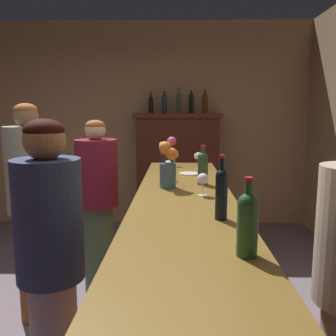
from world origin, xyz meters
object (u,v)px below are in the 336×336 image
display_cabinet (177,170)px  flower_arrangement (168,163)px  wine_bottle_malbec (221,191)px  cheese_plate (189,174)px  wine_glass_spare (203,180)px  bar_counter (184,280)px  display_bottle_midright (191,102)px  wine_bottle_merlot (203,166)px  wine_glass_mid (174,155)px  wine_glass_rear (168,166)px  wine_glass_front (198,157)px  display_bottle_right (205,102)px  wine_bottle_riesling (248,221)px  display_bottle_midleft (164,103)px  display_bottle_left (151,104)px  patron_by_cabinet (31,205)px  display_bottle_center (179,102)px  patron_tall (51,263)px  patron_in_navy (97,200)px

display_cabinet → flower_arrangement: (-0.07, -2.33, 0.42)m
wine_bottle_malbec → cheese_plate: 1.32m
wine_glass_spare → display_cabinet: bearing=93.6°
bar_counter → display_bottle_midright: bearing=87.1°
wine_bottle_merlot → wine_glass_mid: bearing=103.7°
wine_glass_mid → wine_glass_rear: (-0.04, -0.74, 0.00)m
wine_bottle_merlot → wine_glass_front: bearing=89.2°
wine_bottle_malbec → display_bottle_right: 3.13m
bar_counter → display_cabinet: size_ratio=2.02×
wine_bottle_riesling → display_bottle_midleft: size_ratio=0.97×
wine_bottle_merlot → wine_glass_spare: wine_bottle_merlot is taller
display_bottle_left → display_bottle_midright: (0.54, -0.00, 0.02)m
display_bottle_midleft → wine_glass_spare: bearing=-82.5°
wine_bottle_riesling → patron_by_cabinet: bearing=136.2°
wine_glass_spare → display_bottle_center: display_bottle_center is taller
wine_glass_rear → wine_glass_spare: bearing=-65.6°
wine_bottle_merlot → flower_arrangement: flower_arrangement is taller
wine_glass_spare → cheese_plate: wine_glass_spare is taller
wine_glass_rear → patron_tall: (-0.55, -1.13, -0.31)m
patron_in_navy → display_bottle_midright: bearing=130.6°
display_cabinet → wine_glass_spare: display_cabinet is taller
display_bottle_left → wine_glass_spare: bearing=-78.6°
bar_counter → wine_bottle_merlot: wine_bottle_merlot is taller
display_bottle_midright → wine_glass_rear: bearing=-97.0°
flower_arrangement → patron_tall: patron_tall is taller
display_cabinet → wine_glass_spare: (0.16, -2.57, 0.35)m
bar_counter → wine_bottle_malbec: (0.18, -0.41, 0.68)m
display_cabinet → display_bottle_left: 0.95m
display_bottle_center → patron_by_cabinet: display_bottle_center is taller
display_cabinet → wine_bottle_merlot: 2.24m
patron_by_cabinet → patron_tall: (0.48, -0.94, -0.04)m
wine_glass_mid → patron_by_cabinet: 1.44m
wine_bottle_riesling → display_bottle_midleft: (-0.44, 3.55, 0.51)m
display_cabinet → display_bottle_center: bearing=0.0°
flower_arrangement → display_cabinet: bearing=88.4°
cheese_plate → wine_bottle_malbec: bearing=-84.9°
wine_glass_mid → wine_glass_rear: 0.74m
display_bottle_midright → wine_glass_spare: bearing=-90.4°
display_bottle_left → display_bottle_center: display_bottle_center is taller
display_bottle_right → wine_glass_rear: bearing=-101.9°
wine_glass_spare → patron_in_navy: bearing=137.7°
display_bottle_midright → patron_by_cabinet: (-1.28, -2.24, -0.81)m
flower_arrangement → wine_glass_spare: bearing=-45.6°
bar_counter → wine_glass_mid: 1.51m
wine_bottle_merlot → display_bottle_midright: (-0.01, 2.20, 0.52)m
wine_glass_rear → patron_tall: 1.30m
wine_glass_spare → cheese_plate: 0.80m
flower_arrangement → patron_in_navy: bearing=139.0°
display_bottle_left → wine_glass_front: bearing=-69.3°
bar_counter → display_cabinet: (-0.04, 2.67, 0.29)m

